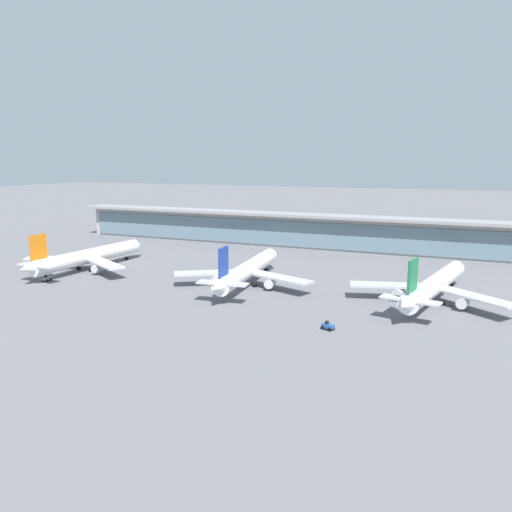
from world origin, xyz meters
name	(u,v)px	position (x,y,z in m)	size (l,w,h in m)	color
ground_plane	(229,291)	(0.00, 0.00, 0.00)	(1200.00, 1200.00, 0.00)	slate
airliner_left_stand	(87,257)	(-59.38, 6.56, 4.87)	(44.66, 58.12, 15.48)	white
airliner_centre_stand	(247,270)	(2.16, 8.59, 4.87)	(44.48, 58.14, 15.48)	white
airliner_right_stand	(434,285)	(57.10, 11.10, 4.87)	(43.97, 57.86, 15.48)	white
service_truck_near_nose_blue	(100,260)	(-65.02, 19.86, 0.81)	(2.73, 6.94, 2.70)	#234C9E
service_truck_under_wing_grey	(47,279)	(-59.84, -12.05, 0.87)	(2.20, 3.12, 2.05)	gray
service_truck_by_tail_blue	(328,326)	(36.60, -22.77, 0.87)	(3.27, 2.56, 2.05)	#234C9E
terminal_building	(312,230)	(0.00, 83.30, 7.87)	(239.85, 12.80, 15.20)	#B2ADA3
safety_cone_bravo	(49,279)	(-60.25, -10.59, 0.32)	(0.62, 0.62, 0.70)	orange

